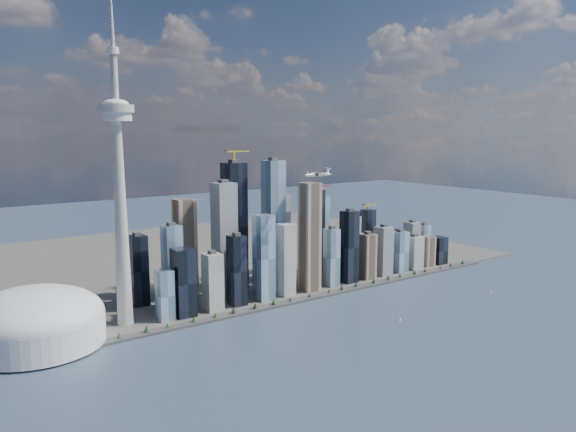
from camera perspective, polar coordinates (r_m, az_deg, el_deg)
ground at (r=890.11m, az=10.21°, el=-12.62°), size 4000.00×4000.00×0.00m
seawall at (r=1068.25m, az=0.50°, el=-8.68°), size 1100.00×22.00×4.00m
land at (r=1444.55m, az=-10.05°, el=-4.19°), size 1400.00×900.00×3.00m
shoreline_trees at (r=1066.23m, az=0.50°, el=-8.33°), size 960.53×7.20×8.80m
skyscraper_cluster at (r=1148.55m, az=0.38°, el=-3.03°), size 736.00×142.00×280.46m
needle_tower at (r=937.99m, az=-16.76°, el=3.10°), size 56.00×56.00×550.50m
dome_stadium at (r=933.48m, az=-24.29°, el=-9.68°), size 200.00×200.00×86.00m
airplane at (r=1007.04m, az=3.02°, el=4.24°), size 60.23×53.23×14.69m
sailboat_west at (r=990.38m, az=11.31°, el=-10.22°), size 6.61×4.14×9.49m
sailboat_east at (r=1198.96m, az=19.95°, el=-7.23°), size 6.19×2.45×8.55m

